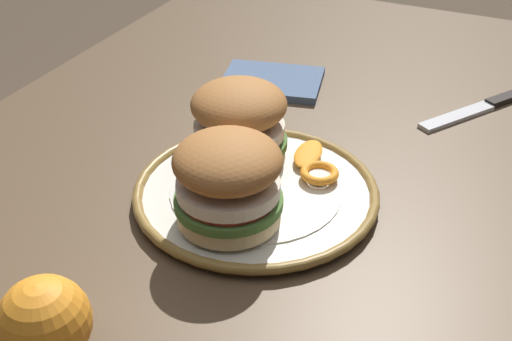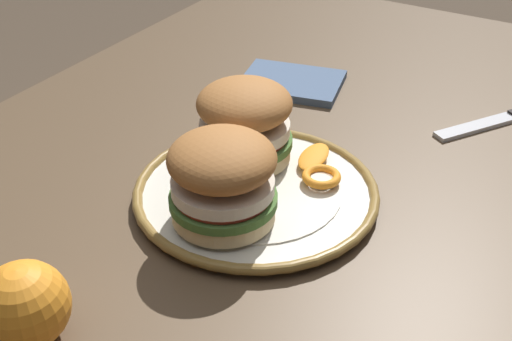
% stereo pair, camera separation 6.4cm
% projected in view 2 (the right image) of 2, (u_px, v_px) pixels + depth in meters
% --- Properties ---
extents(dining_table, '(1.33, 0.99, 0.72)m').
position_uv_depth(dining_table, '(314.00, 238.00, 0.86)').
color(dining_table, brown).
rests_on(dining_table, ground).
extents(dinner_plate, '(0.29, 0.29, 0.02)m').
position_uv_depth(dinner_plate, '(256.00, 192.00, 0.78)').
color(dinner_plate, silver).
rests_on(dinner_plate, dining_table).
extents(sandwich_half_left, '(0.15, 0.15, 0.10)m').
position_uv_depth(sandwich_half_left, '(223.00, 178.00, 0.70)').
color(sandwich_half_left, beige).
rests_on(sandwich_half_left, dinner_plate).
extents(sandwich_half_right, '(0.16, 0.16, 0.10)m').
position_uv_depth(sandwich_half_right, '(245.00, 121.00, 0.80)').
color(sandwich_half_right, beige).
rests_on(sandwich_half_right, dinner_plate).
extents(orange_peel_curled, '(0.06, 0.06, 0.01)m').
position_uv_depth(orange_peel_curled, '(321.00, 177.00, 0.78)').
color(orange_peel_curled, orange).
rests_on(orange_peel_curled, dinner_plate).
extents(orange_peel_strip_long, '(0.07, 0.04, 0.01)m').
position_uv_depth(orange_peel_strip_long, '(314.00, 156.00, 0.82)').
color(orange_peel_strip_long, orange).
rests_on(orange_peel_strip_long, dinner_plate).
extents(whole_orange, '(0.08, 0.08, 0.08)m').
position_uv_depth(whole_orange, '(25.00, 305.00, 0.58)').
color(whole_orange, orange).
rests_on(whole_orange, dining_table).
extents(table_knife, '(0.19, 0.14, 0.01)m').
position_uv_depth(table_knife, '(509.00, 118.00, 0.95)').
color(table_knife, silver).
rests_on(table_knife, dining_table).
extents(folded_napkin, '(0.14, 0.17, 0.01)m').
position_uv_depth(folded_napkin, '(292.00, 82.00, 1.03)').
color(folded_napkin, slate).
rests_on(folded_napkin, dining_table).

